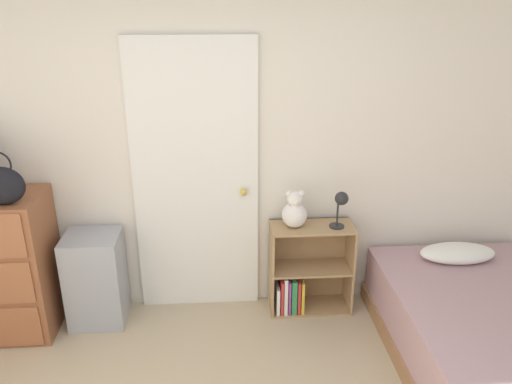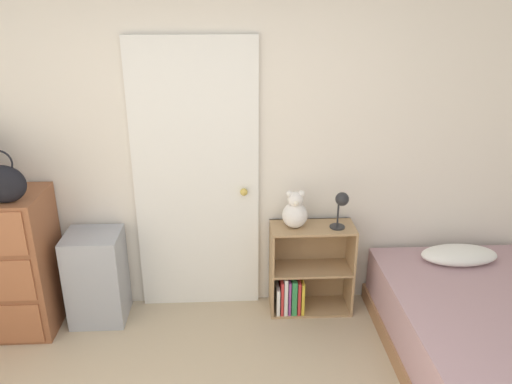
# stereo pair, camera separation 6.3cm
# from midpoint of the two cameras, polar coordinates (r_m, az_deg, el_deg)

# --- Properties ---
(wall_back) EXTENTS (10.00, 0.06, 2.55)m
(wall_back) POSITION_cam_midpoint_polar(r_m,az_deg,el_deg) (3.62, -4.82, 5.26)
(wall_back) COLOR silver
(wall_back) RESTS_ON ground_plane
(door_closed) EXTENTS (0.91, 0.09, 2.05)m
(door_closed) POSITION_cam_midpoint_polar(r_m,az_deg,el_deg) (3.66, -7.37, 1.19)
(door_closed) COLOR white
(door_closed) RESTS_ON ground_plane
(handbag) EXTENTS (0.29, 0.13, 0.36)m
(handbag) POSITION_cam_midpoint_polar(r_m,az_deg,el_deg) (3.54, -27.54, 0.70)
(handbag) COLOR black
(handbag) RESTS_ON dresser
(storage_bin) EXTENTS (0.40, 0.36, 0.70)m
(storage_bin) POSITION_cam_midpoint_polar(r_m,az_deg,el_deg) (3.91, -18.25, -9.38)
(storage_bin) COLOR #999EA8
(storage_bin) RESTS_ON ground_plane
(bookshelf) EXTENTS (0.62, 0.28, 0.71)m
(bookshelf) POSITION_cam_midpoint_polar(r_m,az_deg,el_deg) (3.89, 4.92, -9.44)
(bookshelf) COLOR tan
(bookshelf) RESTS_ON ground_plane
(teddy_bear) EXTENTS (0.19, 0.19, 0.28)m
(teddy_bear) POSITION_cam_midpoint_polar(r_m,az_deg,el_deg) (3.63, 3.94, -2.21)
(teddy_bear) COLOR silver
(teddy_bear) RESTS_ON bookshelf
(desk_lamp) EXTENTS (0.12, 0.12, 0.28)m
(desk_lamp) POSITION_cam_midpoint_polar(r_m,az_deg,el_deg) (3.62, 9.19, -1.19)
(desk_lamp) COLOR #262628
(desk_lamp) RESTS_ON bookshelf
(bed) EXTENTS (1.25, 1.87, 0.57)m
(bed) POSITION_cam_midpoint_polar(r_m,az_deg,el_deg) (3.65, 25.39, -15.09)
(bed) COLOR #996B47
(bed) RESTS_ON ground_plane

